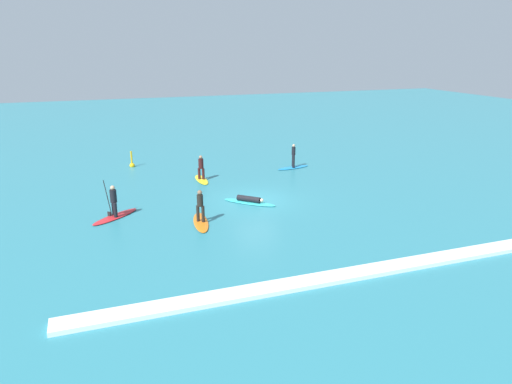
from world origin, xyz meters
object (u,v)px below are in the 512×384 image
(surfer_on_yellow_board, at_px, (201,174))
(surfer_on_orange_board, at_px, (201,216))
(surfer_on_blue_board, at_px, (293,162))
(surfer_on_teal_board, at_px, (249,201))
(surfer_on_red_board, at_px, (114,210))
(marker_buoy, at_px, (132,164))

(surfer_on_yellow_board, height_order, surfer_on_orange_board, surfer_on_orange_board)
(surfer_on_yellow_board, bearing_deg, surfer_on_orange_board, 167.21)
(surfer_on_blue_board, bearing_deg, surfer_on_orange_board, -147.21)
(surfer_on_blue_board, relative_size, surfer_on_yellow_board, 1.06)
(surfer_on_blue_board, distance_m, surfer_on_yellow_board, 7.36)
(surfer_on_blue_board, xyz_separation_m, surfer_on_teal_board, (-5.76, -6.71, -0.30))
(surfer_on_teal_board, xyz_separation_m, surfer_on_orange_board, (-3.43, -2.24, 0.28))
(surfer_on_blue_board, xyz_separation_m, surfer_on_yellow_board, (-7.29, -0.99, 0.03))
(surfer_on_red_board, xyz_separation_m, surfer_on_yellow_board, (6.05, 5.59, 0.02))
(surfer_on_red_board, relative_size, surfer_on_yellow_board, 1.06)
(surfer_on_yellow_board, xyz_separation_m, surfer_on_orange_board, (-1.90, -7.96, -0.05))
(surfer_on_blue_board, distance_m, surfer_on_orange_board, 12.83)
(surfer_on_teal_board, bearing_deg, surfer_on_red_board, -137.98)
(surfer_on_blue_board, relative_size, surfer_on_red_board, 1.00)
(surfer_on_blue_board, xyz_separation_m, marker_buoy, (-11.42, 4.43, -0.20))
(surfer_on_blue_board, relative_size, surfer_on_orange_board, 0.92)
(surfer_on_red_board, distance_m, surfer_on_teal_board, 7.59)
(surfer_on_red_board, xyz_separation_m, surfer_on_teal_board, (7.59, -0.14, -0.31))
(surfer_on_blue_board, height_order, surfer_on_yellow_board, surfer_on_blue_board)
(surfer_on_yellow_board, xyz_separation_m, marker_buoy, (-4.12, 5.42, -0.24))
(surfer_on_blue_board, bearing_deg, marker_buoy, 147.36)
(surfer_on_teal_board, bearing_deg, surfer_on_orange_board, -103.88)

